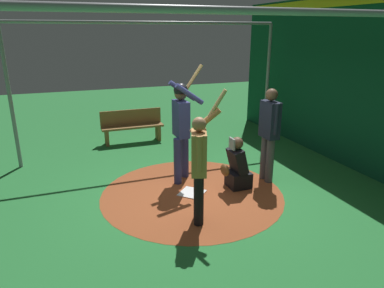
{
  "coord_description": "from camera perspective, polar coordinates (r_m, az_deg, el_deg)",
  "views": [
    {
      "loc": [
        2.0,
        5.42,
        2.84
      ],
      "look_at": [
        0.0,
        0.0,
        0.95
      ],
      "focal_mm": 32.66,
      "sensor_mm": 36.0,
      "label": 1
    }
  ],
  "objects": [
    {
      "name": "ground_plane",
      "position": [
        6.43,
        0.0,
        -8.07
      ],
      "size": [
        25.1,
        25.1,
        0.0
      ],
      "primitive_type": "plane",
      "color": "#287A38"
    },
    {
      "name": "dirt_circle",
      "position": [
        6.43,
        0.0,
        -8.04
      ],
      "size": [
        3.29,
        3.29,
        0.01
      ],
      "primitive_type": "cylinder",
      "color": "#9E4C28",
      "rests_on": "ground"
    },
    {
      "name": "home_plate",
      "position": [
        6.43,
        0.0,
        -7.97
      ],
      "size": [
        0.59,
        0.59,
        0.01
      ],
      "primitive_type": "cube",
      "rotation": [
        0.0,
        0.0,
        0.79
      ],
      "color": "white",
      "rests_on": "dirt_circle"
    },
    {
      "name": "batter",
      "position": [
        6.61,
        -1.72,
        3.62
      ],
      "size": [
        0.68,
        0.49,
        2.24
      ],
      "color": "navy",
      "rests_on": "ground"
    },
    {
      "name": "catcher",
      "position": [
        6.58,
        7.34,
        -3.86
      ],
      "size": [
        0.58,
        0.4,
        0.99
      ],
      "color": "black",
      "rests_on": "ground"
    },
    {
      "name": "umpire",
      "position": [
        6.8,
        12.49,
        2.25
      ],
      "size": [
        0.23,
        0.49,
        1.82
      ],
      "color": "#4C4C51",
      "rests_on": "ground"
    },
    {
      "name": "visitor",
      "position": [
        5.17,
        1.21,
        -3.12
      ],
      "size": [
        0.64,
        0.51,
        2.04
      ],
      "rotation": [
        0.0,
        0.0,
        -0.35
      ],
      "color": "black",
      "rests_on": "ground"
    },
    {
      "name": "back_wall",
      "position": [
        7.96,
        26.42,
        8.71
      ],
      "size": [
        0.23,
        9.1,
        3.56
      ],
      "color": "#0F472D",
      "rests_on": "ground"
    },
    {
      "name": "cage_frame",
      "position": [
        5.82,
        0.0,
        11.36
      ],
      "size": [
        6.17,
        5.14,
        3.03
      ],
      "color": "gray",
      "rests_on": "ground"
    },
    {
      "name": "bench",
      "position": [
        9.35,
        -9.74,
        2.98
      ],
      "size": [
        1.61,
        0.36,
        0.85
      ],
      "color": "olive",
      "rests_on": "ground"
    }
  ]
}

